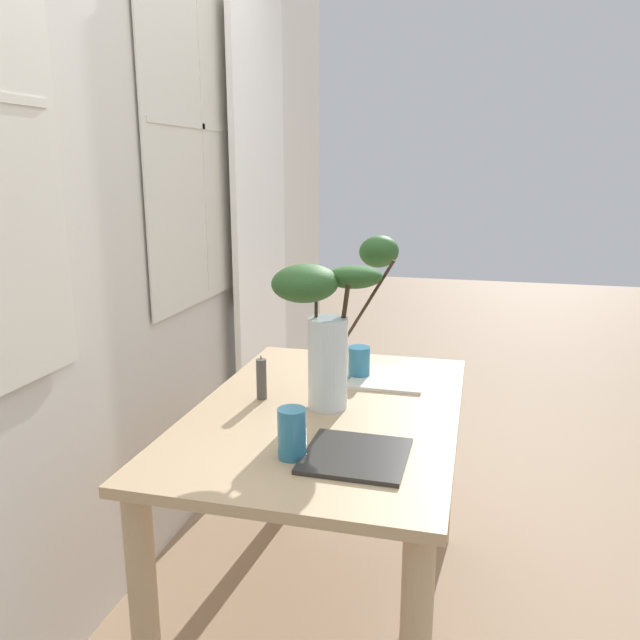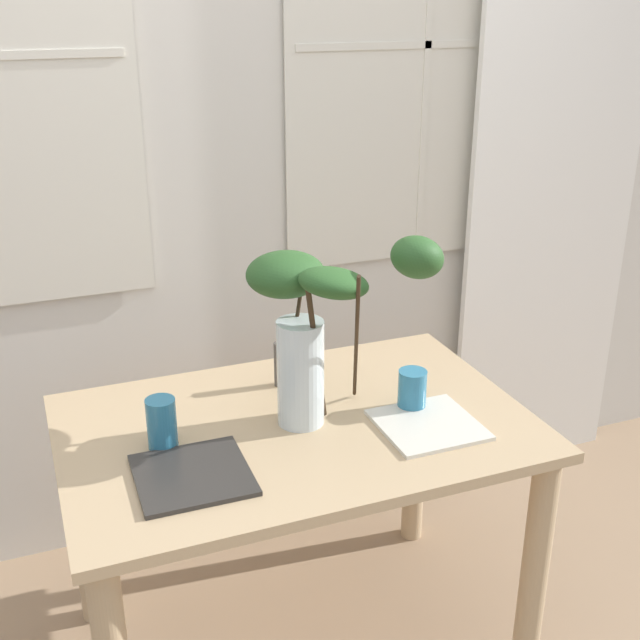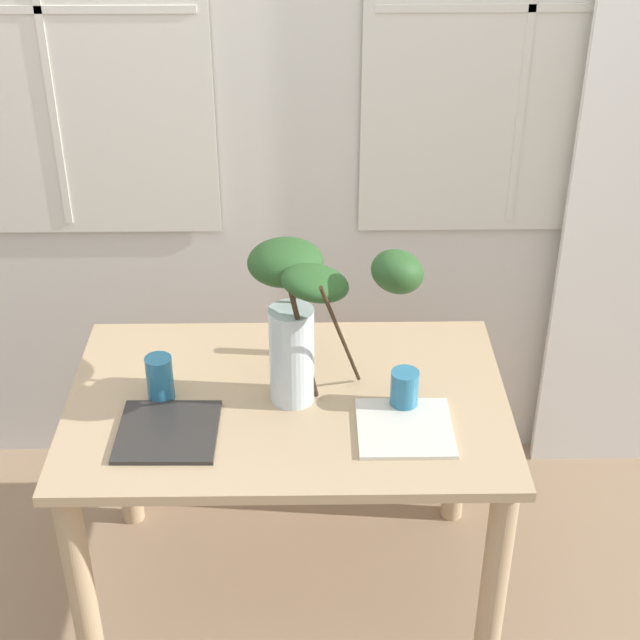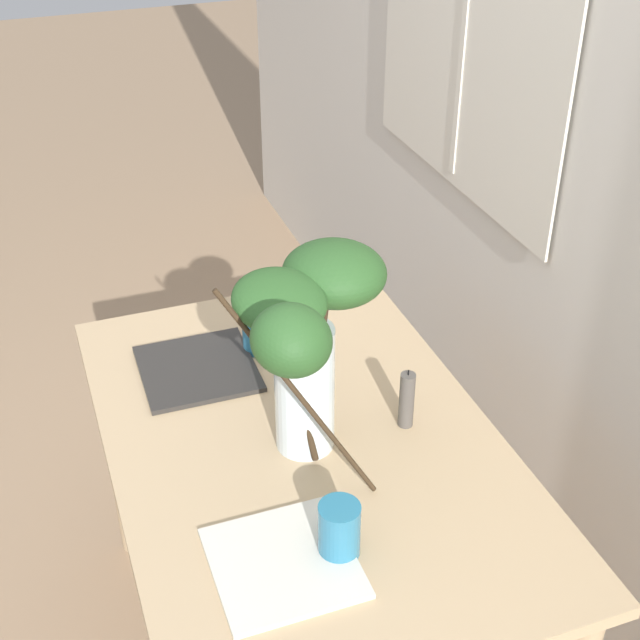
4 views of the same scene
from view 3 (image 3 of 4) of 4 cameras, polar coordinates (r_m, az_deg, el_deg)
ground at (r=3.26m, az=-1.68°, el=-15.68°), size 14.00×14.00×0.00m
back_wall_with_windows at (r=3.16m, az=-1.93°, el=13.92°), size 5.61×0.14×2.86m
dining_table at (r=2.83m, az=-1.88°, el=-7.08°), size 1.25×0.82×0.77m
vase_with_branches at (r=2.58m, az=-0.86°, el=0.83°), size 0.51×0.40×0.55m
drinking_glass_blue_left at (r=2.74m, az=-9.45°, el=-3.42°), size 0.08×0.08×0.14m
drinking_glass_blue_right at (r=2.69m, az=5.01°, el=-4.11°), size 0.08×0.08×0.11m
plate_square_left at (r=2.64m, az=-8.98°, el=-6.53°), size 0.27×0.27×0.01m
plate_square_right at (r=2.63m, az=5.04°, el=-6.38°), size 0.26×0.26×0.01m
pillar_candle at (r=2.89m, az=-1.26°, el=-0.89°), size 0.03×0.03×0.15m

